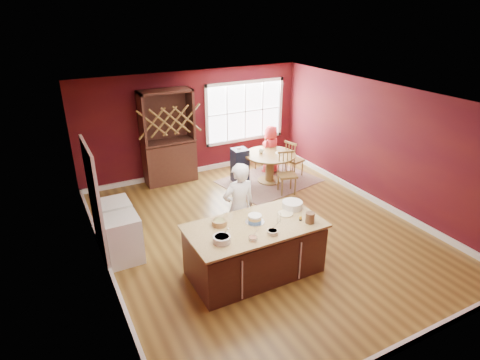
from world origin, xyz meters
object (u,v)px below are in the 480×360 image
hutch (168,137)px  high_chair (240,165)px  baker (239,208)px  layer_cake (255,219)px  chair_north (264,152)px  dryer (115,223)px  kitchen_island (254,250)px  washer (123,239)px  seated_woman (271,149)px  toddler (237,152)px  chair_east (294,158)px  chair_south (287,173)px  dining_table (270,162)px

hutch → high_chair: bearing=-29.4°
baker → layer_cake: size_ratio=5.40×
high_chair → hutch: size_ratio=0.39×
chair_north → dryer: bearing=0.0°
kitchen_island → washer: 2.32m
layer_cake → seated_woman: bearing=54.8°
high_chair → toddler: 0.35m
baker → layer_cake: baker is taller
high_chair → washer: 3.98m
baker → high_chair: baker is taller
chair_east → high_chair: bearing=62.6°
chair_east → chair_north: bearing=15.9°
baker → chair_south: size_ratio=1.69×
chair_east → dryer: 4.97m
washer → chair_south: bearing=13.4°
high_chair → baker: bearing=-115.3°
chair_south → toddler: bearing=140.3°
kitchen_island → dryer: bearing=132.8°
layer_cake → kitchen_island: bearing=-119.1°
chair_east → washer: bearing=94.9°
dining_table → dryer: dryer is taller
dining_table → hutch: (-2.23, 1.20, 0.64)m
seated_woman → washer: bearing=4.4°
baker → layer_cake: (-0.05, -0.66, 0.12)m
chair_east → toddler: chair_east is taller
dining_table → layer_cake: layer_cake is taller
dining_table → washer: size_ratio=1.50×
baker → chair_south: (2.14, 1.61, -0.35)m
chair_south → high_chair: chair_south is taller
seated_woman → chair_south: bearing=52.8°
toddler → dryer: 3.66m
toddler → hutch: 1.74m
high_chair → chair_south: bearing=-54.7°
chair_south → toddler: chair_south is taller
dining_table → hutch: bearing=151.8°
kitchen_island → dining_table: size_ratio=1.73×
chair_east → hutch: hutch is taller
seated_woman → dining_table: bearing=34.2°
chair_east → toddler: size_ratio=3.81×
dining_table → dryer: size_ratio=1.48×
chair_east → chair_south: chair_south is taller
chair_east → chair_south: bearing=121.0°
dryer → chair_north: bearing=23.4°
chair_east → hutch: 3.29m
chair_south → washer: (-4.10, -0.98, -0.08)m
dining_table → chair_east: size_ratio=1.31×
baker → hutch: bearing=-87.9°
high_chair → toddler: toddler is taller
dining_table → seated_woman: seated_woman is taller
kitchen_island → dryer: size_ratio=2.56×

